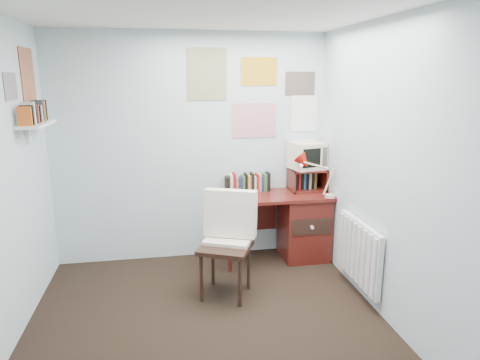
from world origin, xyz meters
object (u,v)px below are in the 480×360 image
Objects in this scene: desk_lamp at (331,179)px; crt_tv at (307,154)px; radiator at (359,252)px; desk_chair at (225,248)px; wall_shelf at (36,124)px; tv_riser at (307,180)px; desk at (299,223)px.

crt_tv reaches higher than desk_lamp.
radiator is (0.18, -1.06, -0.75)m from crt_tv.
wall_shelf is (-1.62, 0.35, 1.14)m from desk_chair.
tv_riser is at bearing 99.28° from radiator.
tv_riser is 0.65× the size of wall_shelf.
radiator is 3.15m from wall_shelf.
desk_chair is 1.42m from tv_riser.
crt_tv is 0.56× the size of wall_shelf.
radiator is at bearing -95.52° from crt_tv.
wall_shelf reaches higher than desk.
desk_chair is 1.20× the size of radiator.
crt_tv is (-0.16, 0.35, 0.21)m from desk_lamp.
crt_tv is (1.06, 0.86, 0.69)m from desk_chair.
tv_riser is (1.07, 0.84, 0.40)m from desk_chair.
wall_shelf is at bearing -171.60° from desk.
crt_tv is (0.11, 0.13, 0.77)m from desk.
desk_chair is at bearing 171.04° from radiator.
desk is 1.94× the size of wall_shelf.
desk is 3.48× the size of crt_tv.
crt_tv is at bearing 63.96° from desk_chair.
radiator is at bearing -105.10° from desk_lamp.
wall_shelf is at bearing -169.68° from tv_riser.
desk_chair is at bearing -173.86° from desk_lamp.
desk is at bearing 62.44° from desk_chair.
desk_chair is 1.41m from desk_lamp.
wall_shelf reaches higher than desk_chair.
desk_chair is 1.53m from crt_tv.
crt_tv is 0.43× the size of radiator.
desk_lamp reaches higher than radiator.
desk_chair is 1.55× the size of wall_shelf.
desk_lamp is at bearing 91.61° from radiator.
tv_riser is 1.15m from radiator.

